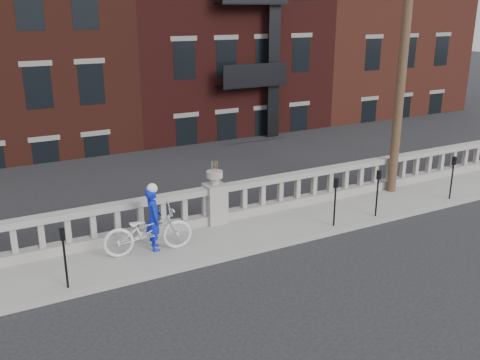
# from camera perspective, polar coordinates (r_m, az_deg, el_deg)

# --- Properties ---
(ground) EXTENTS (120.00, 120.00, 0.00)m
(ground) POSITION_cam_1_polar(r_m,az_deg,el_deg) (11.91, 5.90, -11.47)
(ground) COLOR black
(ground) RESTS_ON ground
(sidewalk) EXTENTS (32.00, 2.20, 0.15)m
(sidewalk) POSITION_cam_1_polar(r_m,az_deg,el_deg) (14.18, -0.95, -6.03)
(sidewalk) COLOR gray
(sidewalk) RESTS_ON ground
(balustrade) EXTENTS (28.00, 0.34, 1.03)m
(balustrade) POSITION_cam_1_polar(r_m,az_deg,el_deg) (14.75, -2.68, -2.70)
(balustrade) COLOR gray
(balustrade) RESTS_ON sidewalk
(planter_pedestal) EXTENTS (0.55, 0.55, 1.76)m
(planter_pedestal) POSITION_cam_1_polar(r_m,az_deg,el_deg) (14.69, -2.69, -2.01)
(planter_pedestal) COLOR gray
(planter_pedestal) RESTS_ON sidewalk
(lower_level) EXTENTS (80.00, 44.00, 20.80)m
(lower_level) POSITION_cam_1_polar(r_m,az_deg,el_deg) (32.37, -17.10, 11.46)
(lower_level) COLOR #605E59
(lower_level) RESTS_ON ground
(utility_pole) EXTENTS (1.60, 0.28, 10.00)m
(utility_pole) POSITION_cam_1_polar(r_m,az_deg,el_deg) (17.18, 17.27, 15.16)
(utility_pole) COLOR #422D1E
(utility_pole) RESTS_ON sidewalk
(parking_meter_a) EXTENTS (0.10, 0.09, 1.36)m
(parking_meter_a) POSITION_cam_1_polar(r_m,az_deg,el_deg) (11.80, -18.25, -7.23)
(parking_meter_a) COLOR black
(parking_meter_a) RESTS_ON sidewalk
(parking_meter_b) EXTENTS (0.10, 0.09, 1.36)m
(parking_meter_b) POSITION_cam_1_polar(r_m,az_deg,el_deg) (14.58, 10.12, -1.74)
(parking_meter_b) COLOR black
(parking_meter_b) RESTS_ON sidewalk
(parking_meter_c) EXTENTS (0.10, 0.09, 1.36)m
(parking_meter_c) POSITION_cam_1_polar(r_m,az_deg,el_deg) (15.52, 14.47, -0.82)
(parking_meter_c) COLOR black
(parking_meter_c) RESTS_ON sidewalk
(parking_meter_d) EXTENTS (0.10, 0.09, 1.36)m
(parking_meter_d) POSITION_cam_1_polar(r_m,az_deg,el_deg) (17.66, 21.73, 0.72)
(parking_meter_d) COLOR black
(parking_meter_d) RESTS_ON sidewalk
(bicycle) EXTENTS (2.24, 1.03, 1.13)m
(bicycle) POSITION_cam_1_polar(r_m,az_deg,el_deg) (13.10, -9.80, -5.33)
(bicycle) COLOR silver
(bicycle) RESTS_ON sidewalk
(cyclist) EXTENTS (0.47, 0.63, 1.59)m
(cyclist) POSITION_cam_1_polar(r_m,az_deg,el_deg) (13.17, -9.20, -4.10)
(cyclist) COLOR #0C1DB5
(cyclist) RESTS_ON sidewalk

